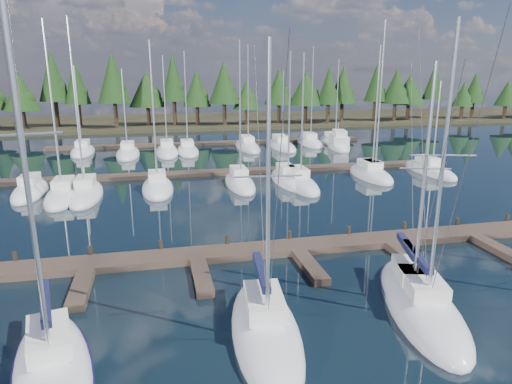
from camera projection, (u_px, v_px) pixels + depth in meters
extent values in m
plane|color=black|center=(253.00, 198.00, 39.35)|extent=(260.00, 260.00, 0.00)
cube|color=#322E1B|center=(193.00, 121.00, 95.85)|extent=(220.00, 30.00, 0.60)
cube|color=#48382D|center=(294.00, 247.00, 27.98)|extent=(44.00, 2.00, 0.40)
cube|color=#48382D|center=(81.00, 289.00, 22.65)|extent=(0.90, 4.00, 0.40)
cube|color=#48382D|center=(202.00, 277.00, 23.90)|extent=(0.90, 4.00, 0.40)
cube|color=#48382D|center=(310.00, 267.00, 25.15)|extent=(0.90, 4.00, 0.40)
cube|color=#48382D|center=(409.00, 258.00, 26.40)|extent=(0.90, 4.00, 0.40)
cube|color=#48382D|center=(498.00, 249.00, 27.65)|extent=(0.90, 4.00, 0.40)
cylinder|color=black|center=(15.00, 260.00, 25.52)|extent=(0.26, 0.26, 0.90)
cylinder|color=black|center=(91.00, 254.00, 26.35)|extent=(0.26, 0.26, 0.90)
cylinder|color=black|center=(161.00, 248.00, 27.19)|extent=(0.26, 0.26, 0.90)
cylinder|color=black|center=(227.00, 243.00, 28.02)|extent=(0.26, 0.26, 0.90)
cylinder|color=black|center=(290.00, 238.00, 28.86)|extent=(0.26, 0.26, 0.90)
cylinder|color=black|center=(349.00, 233.00, 29.69)|extent=(0.26, 0.26, 0.90)
cylinder|color=black|center=(404.00, 228.00, 30.53)|extent=(0.26, 0.26, 0.90)
cylinder|color=black|center=(457.00, 224.00, 31.36)|extent=(0.26, 0.26, 0.90)
cylinder|color=black|center=(507.00, 220.00, 32.20)|extent=(0.26, 0.26, 0.90)
cube|color=#48382D|center=(234.00, 172.00, 48.72)|extent=(50.00, 1.80, 0.40)
cube|color=#48382D|center=(211.00, 143.00, 67.58)|extent=(46.00, 1.80, 0.40)
ellipsoid|color=silver|center=(53.00, 372.00, 16.47)|extent=(4.43, 8.82, 1.90)
cube|color=silver|center=(49.00, 337.00, 16.53)|extent=(2.01, 2.95, 0.70)
cylinder|color=silver|center=(24.00, 157.00, 14.04)|extent=(0.19, 0.19, 14.23)
cylinder|color=silver|center=(46.00, 306.00, 17.22)|extent=(0.93, 3.65, 0.12)
cube|color=#141738|center=(45.00, 302.00, 17.18)|extent=(1.11, 3.54, 0.30)
cylinder|color=silver|center=(21.00, 134.00, 13.85)|extent=(2.34, 0.59, 0.07)
cylinder|color=#3F3F44|center=(23.00, 174.00, 12.49)|extent=(0.83, 3.58, 14.54)
cylinder|color=#3F3F44|center=(26.00, 151.00, 16.03)|extent=(1.01, 4.40, 14.54)
ellipsoid|color=#140D43|center=(53.00, 371.00, 16.45)|extent=(4.60, 9.17, 0.18)
ellipsoid|color=silver|center=(266.00, 333.00, 18.93)|extent=(3.71, 9.12, 1.90)
cube|color=silver|center=(264.00, 302.00, 19.04)|extent=(1.82, 2.99, 0.70)
cylinder|color=silver|center=(268.00, 190.00, 16.88)|extent=(0.18, 0.18, 10.81)
cylinder|color=silver|center=(261.00, 274.00, 19.87)|extent=(0.53, 3.90, 0.12)
cube|color=#141738|center=(261.00, 271.00, 19.83)|extent=(0.74, 3.75, 0.30)
cylinder|color=silver|center=(268.00, 176.00, 16.74)|extent=(2.51, 0.33, 0.07)
cylinder|color=#3F3F44|center=(276.00, 209.00, 15.08)|extent=(0.43, 3.83, 11.12)
cylinder|color=#3F3F44|center=(260.00, 180.00, 19.17)|extent=(0.53, 4.71, 11.12)
ellipsoid|color=silver|center=(423.00, 312.00, 20.60)|extent=(4.86, 9.08, 1.90)
cube|color=silver|center=(422.00, 283.00, 20.70)|extent=(2.21, 3.06, 0.70)
cylinder|color=silver|center=(442.00, 170.00, 18.45)|extent=(0.19, 0.19, 11.64)
cylinder|color=silver|center=(417.00, 259.00, 21.51)|extent=(1.01, 3.72, 0.12)
cube|color=#141738|center=(417.00, 256.00, 21.47)|extent=(1.19, 3.61, 0.30)
cylinder|color=silver|center=(444.00, 155.00, 18.30)|extent=(2.56, 0.68, 0.07)
cylinder|color=#3F3F44|center=(461.00, 184.00, 16.70)|extent=(0.91, 3.64, 11.95)
cylinder|color=#3F3F44|center=(423.00, 162.00, 20.70)|extent=(1.11, 4.48, 11.95)
ellipsoid|color=silver|center=(410.00, 297.00, 21.97)|extent=(4.48, 7.90, 1.90)
cube|color=silver|center=(411.00, 270.00, 22.02)|extent=(1.97, 2.69, 0.70)
cylinder|color=silver|center=(424.00, 180.00, 20.08)|extent=(0.20, 0.20, 10.09)
cylinder|color=silver|center=(407.00, 249.00, 22.70)|extent=(1.06, 3.21, 0.12)
cube|color=#141738|center=(408.00, 246.00, 22.66)|extent=(1.23, 3.13, 0.30)
cylinder|color=silver|center=(425.00, 169.00, 19.95)|extent=(2.13, 0.69, 0.07)
cylinder|color=#3F3F44|center=(435.00, 192.00, 18.56)|extent=(0.96, 3.14, 10.39)
cylinder|color=#3F3F44|center=(412.00, 173.00, 22.04)|extent=(1.17, 3.86, 10.40)
ellipsoid|color=#140D43|center=(411.00, 295.00, 21.95)|extent=(4.66, 8.22, 0.18)
ellipsoid|color=silver|center=(30.00, 193.00, 40.55)|extent=(2.60, 7.76, 1.90)
cube|color=silver|center=(29.00, 179.00, 40.60)|extent=(1.43, 2.48, 0.70)
cylinder|color=silver|center=(19.00, 123.00, 38.57)|extent=(0.16, 0.16, 10.73)
ellipsoid|color=silver|center=(64.00, 197.00, 39.17)|extent=(2.77, 8.38, 1.90)
cube|color=silver|center=(63.00, 182.00, 39.26)|extent=(1.52, 2.68, 0.70)
cylinder|color=silver|center=(52.00, 107.00, 36.80)|extent=(0.16, 0.16, 13.57)
ellipsoid|color=silver|center=(86.00, 195.00, 39.69)|extent=(2.76, 8.69, 1.90)
cube|color=silver|center=(85.00, 181.00, 39.79)|extent=(1.52, 2.78, 0.70)
cylinder|color=silver|center=(76.00, 106.00, 37.27)|extent=(0.16, 0.16, 13.78)
ellipsoid|color=silver|center=(158.00, 189.00, 41.85)|extent=(2.82, 7.88, 1.90)
cube|color=silver|center=(157.00, 175.00, 41.91)|extent=(1.55, 2.52, 0.70)
cylinder|color=silver|center=(153.00, 113.00, 39.68)|extent=(0.16, 0.16, 12.15)
ellipsoid|color=silver|center=(240.00, 184.00, 43.63)|extent=(2.52, 8.32, 1.90)
cube|color=silver|center=(239.00, 171.00, 43.71)|extent=(1.38, 2.66, 0.70)
cylinder|color=silver|center=(240.00, 111.00, 41.43)|extent=(0.16, 0.16, 12.27)
ellipsoid|color=silver|center=(287.00, 181.00, 44.83)|extent=(2.46, 8.32, 1.90)
cube|color=silver|center=(286.00, 168.00, 44.91)|extent=(1.35, 2.66, 0.70)
cylinder|color=silver|center=(289.00, 114.00, 42.74)|extent=(0.16, 0.16, 11.38)
ellipsoid|color=silver|center=(299.00, 184.00, 43.56)|extent=(2.69, 9.11, 1.90)
cube|color=silver|center=(298.00, 171.00, 43.68)|extent=(1.48, 2.92, 0.70)
cylinder|color=silver|center=(302.00, 117.00, 41.46)|extent=(0.16, 0.16, 11.19)
ellipsoid|color=silver|center=(370.00, 176.00, 47.02)|extent=(2.81, 8.10, 1.90)
cube|color=silver|center=(369.00, 164.00, 47.09)|extent=(1.55, 2.59, 0.70)
cylinder|color=silver|center=(376.00, 109.00, 44.86)|extent=(0.16, 0.16, 12.03)
ellipsoid|color=silver|center=(373.00, 176.00, 46.99)|extent=(2.43, 7.33, 1.90)
cube|color=silver|center=(372.00, 164.00, 47.03)|extent=(1.34, 2.35, 0.70)
cylinder|color=silver|center=(380.00, 97.00, 44.57)|extent=(0.16, 0.16, 14.28)
ellipsoid|color=silver|center=(429.00, 171.00, 49.04)|extent=(2.60, 9.03, 1.90)
cube|color=silver|center=(428.00, 160.00, 49.16)|extent=(1.43, 2.89, 0.70)
cylinder|color=silver|center=(437.00, 124.00, 47.27)|extent=(0.16, 0.16, 8.66)
ellipsoid|color=silver|center=(83.00, 152.00, 60.42)|extent=(2.89, 8.26, 1.90)
cube|color=silver|center=(82.00, 143.00, 60.50)|extent=(1.59, 2.64, 0.70)
cylinder|color=silver|center=(78.00, 107.00, 58.48)|extent=(0.16, 0.16, 10.26)
ellipsoid|color=silver|center=(128.00, 154.00, 58.89)|extent=(2.92, 9.08, 1.90)
cube|color=silver|center=(127.00, 145.00, 59.01)|extent=(1.61, 2.91, 0.70)
cylinder|color=silver|center=(124.00, 109.00, 56.97)|extent=(0.16, 0.16, 9.87)
ellipsoid|color=silver|center=(167.00, 152.00, 60.42)|extent=(2.89, 9.79, 1.90)
cube|color=silver|center=(167.00, 143.00, 60.57)|extent=(1.59, 3.13, 0.70)
cylinder|color=silver|center=(165.00, 102.00, 58.25)|extent=(0.16, 0.16, 11.47)
ellipsoid|color=silver|center=(188.00, 152.00, 60.63)|extent=(2.88, 8.06, 1.90)
cube|color=silver|center=(187.00, 143.00, 60.70)|extent=(1.58, 2.58, 0.70)
cylinder|color=silver|center=(186.00, 100.00, 58.47)|extent=(0.16, 0.16, 11.99)
ellipsoid|color=silver|center=(248.00, 147.00, 64.43)|extent=(2.90, 10.56, 1.90)
cube|color=silver|center=(247.00, 138.00, 64.62)|extent=(1.59, 3.38, 0.70)
cylinder|color=silver|center=(248.00, 94.00, 62.03)|extent=(0.16, 0.16, 12.99)
ellipsoid|color=silver|center=(281.00, 146.00, 65.06)|extent=(2.99, 10.63, 1.90)
cube|color=silver|center=(281.00, 137.00, 65.25)|extent=(1.64, 3.40, 0.70)
cylinder|color=silver|center=(283.00, 106.00, 63.08)|extent=(0.16, 0.16, 9.71)
ellipsoid|color=silver|center=(310.00, 144.00, 67.55)|extent=(2.99, 8.50, 1.90)
cube|color=silver|center=(309.00, 135.00, 67.64)|extent=(1.64, 2.72, 0.70)
cylinder|color=silver|center=(312.00, 93.00, 65.26)|extent=(0.16, 0.16, 12.88)
ellipsoid|color=silver|center=(334.00, 143.00, 67.71)|extent=(2.75, 10.09, 1.90)
cube|color=silver|center=(333.00, 135.00, 67.88)|extent=(1.51, 3.23, 0.70)
cylinder|color=silver|center=(337.00, 99.00, 65.56)|extent=(0.16, 0.16, 11.20)
ellipsoid|color=silver|center=(338.00, 147.00, 64.66)|extent=(4.53, 8.88, 1.70)
cube|color=silver|center=(339.00, 139.00, 64.37)|extent=(3.04, 5.00, 1.13)
cube|color=silver|center=(340.00, 133.00, 63.71)|extent=(2.14, 3.23, 0.85)
cylinder|color=silver|center=(338.00, 128.00, 64.80)|extent=(0.09, 0.09, 1.51)
cylinder|color=black|center=(24.00, 120.00, 79.79)|extent=(0.70, 0.70, 3.28)
cone|color=black|center=(20.00, 92.00, 78.54)|extent=(6.09, 6.09, 6.37)
ellipsoid|color=black|center=(25.00, 100.00, 79.02)|extent=(3.65, 3.65, 3.65)
cylinder|color=black|center=(57.00, 114.00, 83.60)|extent=(0.70, 0.70, 4.61)
cone|color=black|center=(53.00, 76.00, 81.84)|extent=(5.40, 5.40, 8.97)
ellipsoid|color=black|center=(57.00, 87.00, 82.47)|extent=(3.24, 3.24, 3.24)
cylinder|color=black|center=(80.00, 115.00, 83.71)|extent=(0.70, 0.70, 4.10)
cone|color=black|center=(76.00, 82.00, 82.15)|extent=(4.62, 4.62, 7.97)
ellipsoid|color=black|center=(80.00, 92.00, 82.73)|extent=(2.77, 2.77, 2.77)
cylinder|color=black|center=(116.00, 115.00, 81.57)|extent=(0.70, 0.70, 4.46)
cone|color=black|center=(113.00, 78.00, 79.87)|extent=(5.74, 5.74, 8.68)
ellipsoid|color=black|center=(117.00, 89.00, 80.49)|extent=(3.44, 3.44, 3.44)
cylinder|color=black|center=(149.00, 116.00, 86.27)|extent=(0.70, 0.70, 3.42)
cone|color=black|center=(147.00, 89.00, 84.97)|extent=(6.85, 6.85, 6.64)
ellipsoid|color=black|center=(150.00, 97.00, 85.47)|extent=(4.11, 4.11, 4.11)
cylinder|color=black|center=(175.00, 113.00, 85.75)|extent=(0.70, 0.70, 4.49)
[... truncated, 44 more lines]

